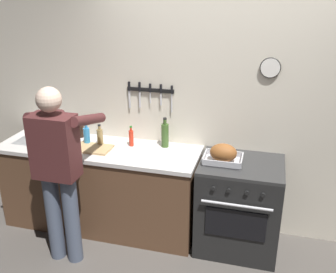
# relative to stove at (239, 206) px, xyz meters

# --- Properties ---
(wall_back) EXTENTS (6.00, 0.13, 2.60)m
(wall_back) POSITION_rel_stove_xyz_m (-0.22, 0.36, 0.85)
(wall_back) COLOR beige
(wall_back) RESTS_ON ground
(counter_block) EXTENTS (2.03, 0.65, 0.90)m
(counter_block) POSITION_rel_stove_xyz_m (-1.43, 0.00, 0.01)
(counter_block) COLOR brown
(counter_block) RESTS_ON ground
(stove) EXTENTS (0.76, 0.67, 0.90)m
(stove) POSITION_rel_stove_xyz_m (0.00, 0.00, 0.00)
(stove) COLOR black
(stove) RESTS_ON ground
(person_cook) EXTENTS (0.51, 0.63, 1.66)m
(person_cook) POSITION_rel_stove_xyz_m (-1.53, -0.58, 0.50)
(person_cook) COLOR #4C566B
(person_cook) RESTS_ON ground
(roasting_pan) EXTENTS (0.35, 0.26, 0.18)m
(roasting_pan) POSITION_rel_stove_xyz_m (-0.17, -0.02, 0.53)
(roasting_pan) COLOR #B7B7BC
(roasting_pan) RESTS_ON stove
(cutting_board) EXTENTS (0.36, 0.24, 0.02)m
(cutting_board) POSITION_rel_stove_xyz_m (-1.45, -0.06, 0.46)
(cutting_board) COLOR tan
(cutting_board) RESTS_ON counter_block
(bottle_olive_oil) EXTENTS (0.07, 0.07, 0.30)m
(bottle_olive_oil) POSITION_rel_stove_xyz_m (-0.78, 0.19, 0.58)
(bottle_olive_oil) COLOR #385623
(bottle_olive_oil) RESTS_ON counter_block
(bottle_soy_sauce) EXTENTS (0.06, 0.06, 0.18)m
(bottle_soy_sauce) POSITION_rel_stove_xyz_m (-1.71, 0.21, 0.52)
(bottle_soy_sauce) COLOR black
(bottle_soy_sauce) RESTS_ON counter_block
(bottle_dish_soap) EXTENTS (0.06, 0.06, 0.22)m
(bottle_dish_soap) POSITION_rel_stove_xyz_m (-1.56, 0.04, 0.54)
(bottle_dish_soap) COLOR #338CCC
(bottle_dish_soap) RESTS_ON counter_block
(bottle_vinegar) EXTENTS (0.06, 0.06, 0.22)m
(bottle_vinegar) POSITION_rel_stove_xyz_m (-1.42, 0.05, 0.54)
(bottle_vinegar) COLOR #997F4C
(bottle_vinegar) RESTS_ON counter_block
(bottle_hot_sauce) EXTENTS (0.05, 0.05, 0.21)m
(bottle_hot_sauce) POSITION_rel_stove_xyz_m (-1.11, 0.12, 0.54)
(bottle_hot_sauce) COLOR red
(bottle_hot_sauce) RESTS_ON counter_block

